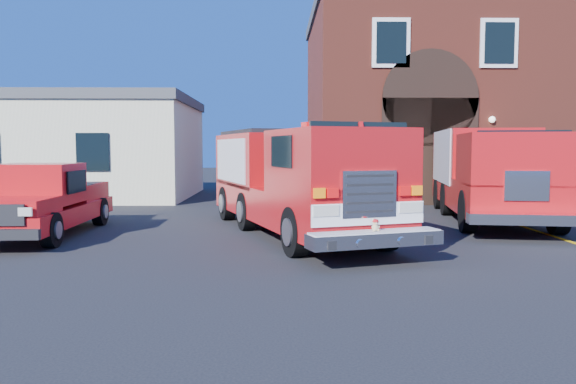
{
  "coord_description": "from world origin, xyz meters",
  "views": [
    {
      "loc": [
        -0.22,
        -11.9,
        2.14
      ],
      "look_at": [
        0.0,
        -1.2,
        1.3
      ],
      "focal_mm": 35.0,
      "sensor_mm": 36.0,
      "label": 1
    }
  ],
  "objects_px": {
    "side_building": "(77,147)",
    "fire_engine": "(294,179)",
    "secondary_truck": "(490,170)",
    "fire_station": "(476,102)",
    "pickup_truck": "(43,201)"
  },
  "relations": [
    {
      "from": "secondary_truck",
      "to": "fire_station",
      "type": "bearing_deg",
      "value": 72.99
    },
    {
      "from": "fire_station",
      "to": "secondary_truck",
      "type": "bearing_deg",
      "value": -107.01
    },
    {
      "from": "fire_station",
      "to": "side_building",
      "type": "relative_size",
      "value": 1.49
    },
    {
      "from": "fire_station",
      "to": "fire_engine",
      "type": "bearing_deg",
      "value": -126.4
    },
    {
      "from": "side_building",
      "to": "fire_engine",
      "type": "relative_size",
      "value": 1.14
    },
    {
      "from": "fire_engine",
      "to": "side_building",
      "type": "bearing_deg",
      "value": 130.17
    },
    {
      "from": "fire_engine",
      "to": "secondary_truck",
      "type": "bearing_deg",
      "value": 24.0
    },
    {
      "from": "fire_station",
      "to": "side_building",
      "type": "height_order",
      "value": "fire_station"
    },
    {
      "from": "side_building",
      "to": "secondary_truck",
      "type": "relative_size",
      "value": 1.18
    },
    {
      "from": "fire_engine",
      "to": "secondary_truck",
      "type": "xyz_separation_m",
      "value": [
        5.94,
        2.65,
        0.1
      ]
    },
    {
      "from": "pickup_truck",
      "to": "fire_station",
      "type": "bearing_deg",
      "value": 39.07
    },
    {
      "from": "side_building",
      "to": "secondary_truck",
      "type": "bearing_deg",
      "value": -28.61
    },
    {
      "from": "side_building",
      "to": "fire_engine",
      "type": "distance_m",
      "value": 14.31
    },
    {
      "from": "pickup_truck",
      "to": "secondary_truck",
      "type": "distance_m",
      "value": 12.44
    },
    {
      "from": "fire_station",
      "to": "pickup_truck",
      "type": "xyz_separation_m",
      "value": [
        -14.92,
        -12.12,
        -3.42
      ]
    }
  ]
}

